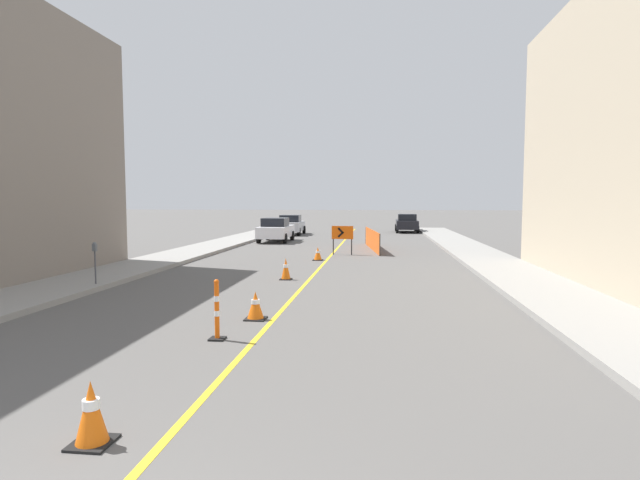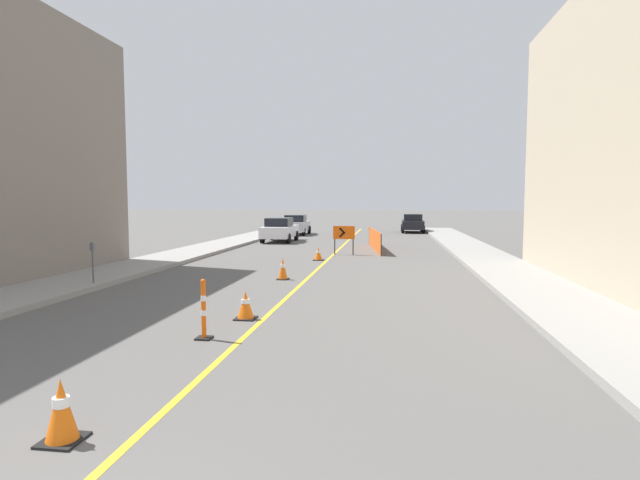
{
  "view_description": "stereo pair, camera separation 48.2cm",
  "coord_description": "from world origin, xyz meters",
  "px_view_note": "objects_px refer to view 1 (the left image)",
  "views": [
    {
      "loc": [
        2.38,
        -1.97,
        2.7
      ],
      "look_at": [
        -0.19,
        19.57,
        1.0
      ],
      "focal_mm": 28.0,
      "sensor_mm": 36.0,
      "label": 1
    },
    {
      "loc": [
        2.86,
        -1.91,
        2.7
      ],
      "look_at": [
        -0.19,
        19.57,
        1.0
      ],
      "focal_mm": 28.0,
      "sensor_mm": 36.0,
      "label": 2
    }
  ],
  "objects_px": {
    "arrow_barricade_primary": "(342,234)",
    "parked_car_curb_far": "(407,223)",
    "traffic_cone_fourth": "(318,254)",
    "delineator_post_front": "(217,314)",
    "traffic_cone_second": "(256,306)",
    "parked_car_curb_near": "(276,230)",
    "parking_meter_near_curb": "(95,254)",
    "parked_car_curb_mid": "(291,225)",
    "traffic_cone_third": "(286,269)",
    "traffic_cone_nearest": "(91,413)"
  },
  "relations": [
    {
      "from": "traffic_cone_nearest",
      "to": "traffic_cone_second",
      "type": "xyz_separation_m",
      "value": [
        0.35,
        5.95,
        -0.04
      ]
    },
    {
      "from": "parked_car_curb_far",
      "to": "traffic_cone_second",
      "type": "bearing_deg",
      "value": -98.37
    },
    {
      "from": "traffic_cone_nearest",
      "to": "parked_car_curb_far",
      "type": "relative_size",
      "value": 0.17
    },
    {
      "from": "traffic_cone_fourth",
      "to": "arrow_barricade_primary",
      "type": "xyz_separation_m",
      "value": [
        0.93,
        2.53,
        0.75
      ]
    },
    {
      "from": "parking_meter_near_curb",
      "to": "arrow_barricade_primary",
      "type": "bearing_deg",
      "value": 57.73
    },
    {
      "from": "delineator_post_front",
      "to": "parked_car_curb_far",
      "type": "height_order",
      "value": "parked_car_curb_far"
    },
    {
      "from": "traffic_cone_fourth",
      "to": "parked_car_curb_far",
      "type": "height_order",
      "value": "parked_car_curb_far"
    },
    {
      "from": "traffic_cone_second",
      "to": "arrow_barricade_primary",
      "type": "height_order",
      "value": "arrow_barricade_primary"
    },
    {
      "from": "traffic_cone_nearest",
      "to": "delineator_post_front",
      "type": "relative_size",
      "value": 0.61
    },
    {
      "from": "parked_car_curb_near",
      "to": "traffic_cone_second",
      "type": "bearing_deg",
      "value": -79.73
    },
    {
      "from": "traffic_cone_fourth",
      "to": "parked_car_curb_near",
      "type": "relative_size",
      "value": 0.14
    },
    {
      "from": "arrow_barricade_primary",
      "to": "traffic_cone_nearest",
      "type": "bearing_deg",
      "value": -90.41
    },
    {
      "from": "traffic_cone_fourth",
      "to": "parked_car_curb_near",
      "type": "xyz_separation_m",
      "value": [
        -4.05,
        9.99,
        0.5
      ]
    },
    {
      "from": "traffic_cone_nearest",
      "to": "traffic_cone_fourth",
      "type": "bearing_deg",
      "value": 88.79
    },
    {
      "from": "traffic_cone_fourth",
      "to": "parking_meter_near_curb",
      "type": "relative_size",
      "value": 0.47
    },
    {
      "from": "delineator_post_front",
      "to": "parked_car_curb_mid",
      "type": "xyz_separation_m",
      "value": [
        -3.96,
        30.24,
        0.29
      ]
    },
    {
      "from": "traffic_cone_third",
      "to": "parked_car_curb_near",
      "type": "relative_size",
      "value": 0.17
    },
    {
      "from": "traffic_cone_nearest",
      "to": "traffic_cone_third",
      "type": "bearing_deg",
      "value": 90.18
    },
    {
      "from": "traffic_cone_second",
      "to": "traffic_cone_third",
      "type": "height_order",
      "value": "traffic_cone_third"
    },
    {
      "from": "parking_meter_near_curb",
      "to": "parked_car_curb_near",
      "type": "bearing_deg",
      "value": 84.36
    },
    {
      "from": "delineator_post_front",
      "to": "traffic_cone_second",
      "type": "bearing_deg",
      "value": 79.24
    },
    {
      "from": "parked_car_curb_near",
      "to": "traffic_cone_nearest",
      "type": "bearing_deg",
      "value": -82.74
    },
    {
      "from": "parking_meter_near_curb",
      "to": "traffic_cone_third",
      "type": "bearing_deg",
      "value": 24.94
    },
    {
      "from": "traffic_cone_second",
      "to": "parked_car_curb_near",
      "type": "height_order",
      "value": "parked_car_curb_near"
    },
    {
      "from": "traffic_cone_second",
      "to": "traffic_cone_fourth",
      "type": "bearing_deg",
      "value": 89.94
    },
    {
      "from": "traffic_cone_fourth",
      "to": "parked_car_curb_mid",
      "type": "height_order",
      "value": "parked_car_curb_mid"
    },
    {
      "from": "traffic_cone_fourth",
      "to": "delineator_post_front",
      "type": "height_order",
      "value": "delineator_post_front"
    },
    {
      "from": "traffic_cone_fourth",
      "to": "parked_car_curb_mid",
      "type": "relative_size",
      "value": 0.14
    },
    {
      "from": "traffic_cone_fourth",
      "to": "arrow_barricade_primary",
      "type": "distance_m",
      "value": 2.79
    },
    {
      "from": "delineator_post_front",
      "to": "parking_meter_near_curb",
      "type": "relative_size",
      "value": 0.92
    },
    {
      "from": "traffic_cone_nearest",
      "to": "arrow_barricade_primary",
      "type": "xyz_separation_m",
      "value": [
        1.3,
        19.95,
        0.69
      ]
    },
    {
      "from": "parked_car_curb_mid",
      "to": "parked_car_curb_far",
      "type": "height_order",
      "value": "same"
    },
    {
      "from": "parked_car_curb_mid",
      "to": "traffic_cone_nearest",
      "type": "bearing_deg",
      "value": -86.02
    },
    {
      "from": "traffic_cone_third",
      "to": "parking_meter_near_curb",
      "type": "relative_size",
      "value": 0.58
    },
    {
      "from": "parked_car_curb_far",
      "to": "parking_meter_near_curb",
      "type": "distance_m",
      "value": 31.45
    },
    {
      "from": "parked_car_curb_mid",
      "to": "parked_car_curb_far",
      "type": "bearing_deg",
      "value": 21.54
    },
    {
      "from": "traffic_cone_nearest",
      "to": "parked_car_curb_mid",
      "type": "xyz_separation_m",
      "value": [
        -3.93,
        34.47,
        0.44
      ]
    },
    {
      "from": "traffic_cone_fourth",
      "to": "arrow_barricade_primary",
      "type": "height_order",
      "value": "arrow_barricade_primary"
    },
    {
      "from": "parked_car_curb_mid",
      "to": "delineator_post_front",
      "type": "bearing_deg",
      "value": -85.07
    },
    {
      "from": "traffic_cone_nearest",
      "to": "parking_meter_near_curb",
      "type": "bearing_deg",
      "value": 120.78
    },
    {
      "from": "arrow_barricade_primary",
      "to": "parked_car_curb_far",
      "type": "distance_m",
      "value": 19.2
    },
    {
      "from": "parked_car_curb_near",
      "to": "arrow_barricade_primary",
      "type": "bearing_deg",
      "value": -56.68
    },
    {
      "from": "traffic_cone_fourth",
      "to": "traffic_cone_second",
      "type": "bearing_deg",
      "value": -90.06
    },
    {
      "from": "traffic_cone_second",
      "to": "traffic_cone_fourth",
      "type": "height_order",
      "value": "traffic_cone_second"
    },
    {
      "from": "traffic_cone_fourth",
      "to": "parked_car_curb_near",
      "type": "height_order",
      "value": "parked_car_curb_near"
    },
    {
      "from": "traffic_cone_third",
      "to": "parked_car_curb_mid",
      "type": "distance_m",
      "value": 23.07
    },
    {
      "from": "traffic_cone_third",
      "to": "parked_car_curb_mid",
      "type": "bearing_deg",
      "value": 99.72
    },
    {
      "from": "parked_car_curb_near",
      "to": "parked_car_curb_mid",
      "type": "relative_size",
      "value": 0.99
    },
    {
      "from": "delineator_post_front",
      "to": "parking_meter_near_curb",
      "type": "distance_m",
      "value": 7.44
    },
    {
      "from": "traffic_cone_second",
      "to": "parked_car_curb_near",
      "type": "xyz_separation_m",
      "value": [
        -4.04,
        21.46,
        0.48
      ]
    }
  ]
}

